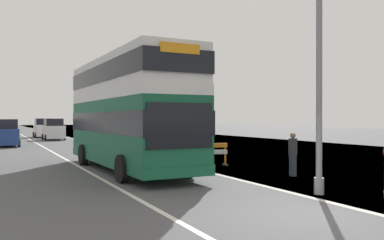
{
  "coord_description": "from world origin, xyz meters",
  "views": [
    {
      "loc": [
        -6.62,
        -7.36,
        2.26
      ],
      "look_at": [
        0.13,
        6.46,
        2.2
      ],
      "focal_mm": 38.51,
      "sensor_mm": 36.0,
      "label": 1
    }
  ],
  "objects_px": {
    "car_far_side": "(0,128)",
    "pedestrian_at_kerb": "(293,154)",
    "car_oncoming_near": "(6,134)",
    "roadworks_barrier": "(208,152)",
    "double_decker_bus": "(128,111)",
    "car_receding_far": "(43,128)",
    "lamppost_foreground": "(319,46)",
    "car_receding_mid": "(54,130)"
  },
  "relations": [
    {
      "from": "lamppost_foreground",
      "to": "double_decker_bus",
      "type": "bearing_deg",
      "value": 113.35
    },
    {
      "from": "lamppost_foreground",
      "to": "roadworks_barrier",
      "type": "relative_size",
      "value": 4.89
    },
    {
      "from": "roadworks_barrier",
      "to": "pedestrian_at_kerb",
      "type": "distance_m",
      "value": 4.55
    },
    {
      "from": "roadworks_barrier",
      "to": "car_far_side",
      "type": "bearing_deg",
      "value": 100.47
    },
    {
      "from": "roadworks_barrier",
      "to": "car_oncoming_near",
      "type": "bearing_deg",
      "value": 112.97
    },
    {
      "from": "lamppost_foreground",
      "to": "car_far_side",
      "type": "xyz_separation_m",
      "value": [
        -7.79,
        52.26,
        -3.43
      ]
    },
    {
      "from": "car_receding_mid",
      "to": "pedestrian_at_kerb",
      "type": "bearing_deg",
      "value": -81.68
    },
    {
      "from": "car_receding_far",
      "to": "car_far_side",
      "type": "xyz_separation_m",
      "value": [
        -4.52,
        9.7,
        -0.07
      ]
    },
    {
      "from": "car_oncoming_near",
      "to": "pedestrian_at_kerb",
      "type": "distance_m",
      "value": 25.4
    },
    {
      "from": "car_oncoming_near",
      "to": "car_receding_mid",
      "type": "relative_size",
      "value": 0.92
    },
    {
      "from": "double_decker_bus",
      "to": "roadworks_barrier",
      "type": "xyz_separation_m",
      "value": [
        3.87,
        -0.22,
        -1.88
      ]
    },
    {
      "from": "roadworks_barrier",
      "to": "car_receding_far",
      "type": "bearing_deg",
      "value": 96.07
    },
    {
      "from": "lamppost_foreground",
      "to": "car_receding_far",
      "type": "relative_size",
      "value": 2.32
    },
    {
      "from": "lamppost_foreground",
      "to": "car_far_side",
      "type": "distance_m",
      "value": 52.95
    },
    {
      "from": "roadworks_barrier",
      "to": "car_receding_mid",
      "type": "height_order",
      "value": "car_receding_mid"
    },
    {
      "from": "lamppost_foreground",
      "to": "car_oncoming_near",
      "type": "distance_m",
      "value": 28.24
    },
    {
      "from": "car_far_side",
      "to": "car_receding_mid",
      "type": "bearing_deg",
      "value": -73.25
    },
    {
      "from": "roadworks_barrier",
      "to": "car_far_side",
      "type": "xyz_separation_m",
      "value": [
        -8.22,
        44.51,
        0.3
      ]
    },
    {
      "from": "roadworks_barrier",
      "to": "car_oncoming_near",
      "type": "relative_size",
      "value": 0.47
    },
    {
      "from": "double_decker_bus",
      "to": "car_far_side",
      "type": "relative_size",
      "value": 2.34
    },
    {
      "from": "lamppost_foreground",
      "to": "pedestrian_at_kerb",
      "type": "relative_size",
      "value": 5.45
    },
    {
      "from": "car_oncoming_near",
      "to": "car_receding_far",
      "type": "xyz_separation_m",
      "value": [
        4.44,
        15.61,
        0.03
      ]
    },
    {
      "from": "roadworks_barrier",
      "to": "pedestrian_at_kerb",
      "type": "xyz_separation_m",
      "value": [
        1.44,
        -4.32,
        0.17
      ]
    },
    {
      "from": "pedestrian_at_kerb",
      "to": "car_receding_mid",
      "type": "bearing_deg",
      "value": 98.32
    },
    {
      "from": "car_receding_far",
      "to": "car_oncoming_near",
      "type": "bearing_deg",
      "value": -105.88
    },
    {
      "from": "car_oncoming_near",
      "to": "car_far_side",
      "type": "height_order",
      "value": "car_oncoming_near"
    },
    {
      "from": "lamppost_foreground",
      "to": "car_receding_mid",
      "type": "xyz_separation_m",
      "value": [
        -2.89,
        35.98,
        -3.36
      ]
    },
    {
      "from": "car_far_side",
      "to": "pedestrian_at_kerb",
      "type": "bearing_deg",
      "value": -78.81
    },
    {
      "from": "double_decker_bus",
      "to": "car_oncoming_near",
      "type": "xyz_separation_m",
      "value": [
        -4.27,
        18.99,
        -1.54
      ]
    },
    {
      "from": "car_receding_mid",
      "to": "car_oncoming_near",
      "type": "bearing_deg",
      "value": -118.08
    },
    {
      "from": "car_receding_mid",
      "to": "car_far_side",
      "type": "height_order",
      "value": "car_receding_mid"
    },
    {
      "from": "car_far_side",
      "to": "double_decker_bus",
      "type": "bearing_deg",
      "value": -84.39
    },
    {
      "from": "double_decker_bus",
      "to": "car_receding_far",
      "type": "relative_size",
      "value": 2.68
    },
    {
      "from": "double_decker_bus",
      "to": "car_far_side",
      "type": "distance_m",
      "value": 44.54
    },
    {
      "from": "double_decker_bus",
      "to": "car_receding_far",
      "type": "bearing_deg",
      "value": 89.71
    },
    {
      "from": "lamppost_foreground",
      "to": "car_receding_mid",
      "type": "relative_size",
      "value": 2.12
    },
    {
      "from": "car_oncoming_near",
      "to": "roadworks_barrier",
      "type": "bearing_deg",
      "value": -67.03
    },
    {
      "from": "double_decker_bus",
      "to": "roadworks_barrier",
      "type": "distance_m",
      "value": 4.31
    },
    {
      "from": "double_decker_bus",
      "to": "car_receding_mid",
      "type": "bearing_deg",
      "value": 88.88
    },
    {
      "from": "lamppost_foreground",
      "to": "roadworks_barrier",
      "type": "xyz_separation_m",
      "value": [
        0.43,
        7.75,
        -3.72
      ]
    },
    {
      "from": "car_oncoming_near",
      "to": "car_far_side",
      "type": "xyz_separation_m",
      "value": [
        -0.08,
        25.31,
        -0.04
      ]
    },
    {
      "from": "lamppost_foreground",
      "to": "roadworks_barrier",
      "type": "height_order",
      "value": "lamppost_foreground"
    }
  ]
}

